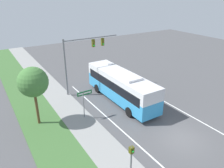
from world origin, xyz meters
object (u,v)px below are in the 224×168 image
bus (121,85)px  street_sign (84,99)px  pedestrian_signal (131,159)px  signal_gantry (82,53)px

bus → street_sign: (-5.05, -1.22, 0.20)m
pedestrian_signal → street_sign: bearing=84.2°
pedestrian_signal → street_sign: 8.66m
bus → signal_gantry: bearing=120.2°
bus → pedestrian_signal: size_ratio=3.77×
bus → signal_gantry: size_ratio=1.54×
bus → street_sign: bearing=-166.5°
bus → street_sign: bus is taller
street_sign → signal_gantry: bearing=66.2°
signal_gantry → street_sign: signal_gantry is taller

